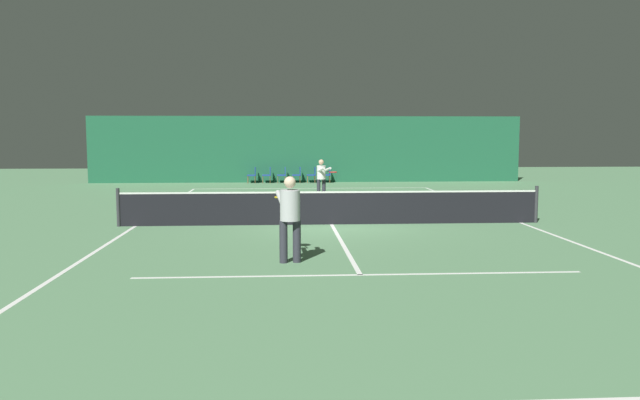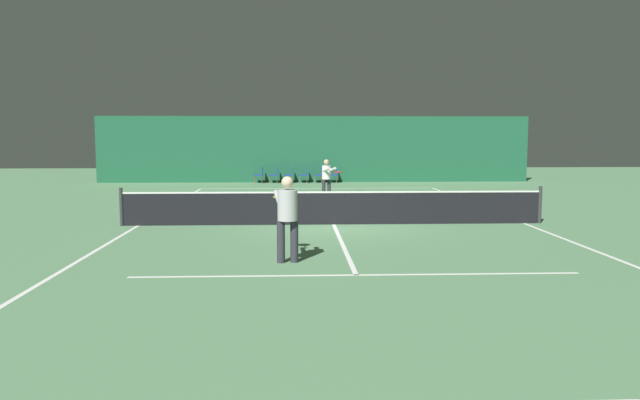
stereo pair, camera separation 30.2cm
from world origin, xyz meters
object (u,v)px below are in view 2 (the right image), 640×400
(courtside_chair_1, at_px, (275,174))
(tennis_net, at_px, (334,207))
(courtside_chair_5, at_px, (334,174))
(courtside_chair_0, at_px, (260,174))
(player_far, at_px, (327,176))
(courtside_chair_3, at_px, (305,174))
(courtside_chair_4, at_px, (320,174))
(player_near, at_px, (287,212))
(courtside_chair_2, at_px, (290,174))

(courtside_chair_1, bearing_deg, tennis_net, 7.88)
(courtside_chair_1, height_order, courtside_chair_5, same)
(courtside_chair_0, bearing_deg, tennis_net, 10.75)
(player_far, distance_m, courtside_chair_3, 7.90)
(tennis_net, relative_size, courtside_chair_5, 14.29)
(courtside_chair_1, relative_size, courtside_chair_4, 1.00)
(tennis_net, bearing_deg, courtside_chair_3, 92.04)
(tennis_net, relative_size, courtside_chair_1, 14.29)
(player_near, xyz_separation_m, courtside_chair_0, (-1.62, 20.37, -0.52))
(courtside_chair_0, bearing_deg, courtside_chair_4, 90.00)
(courtside_chair_0, height_order, courtside_chair_5, same)
(tennis_net, xyz_separation_m, courtside_chair_1, (-2.10, 15.20, -0.03))
(courtside_chair_4, bearing_deg, courtside_chair_5, 90.00)
(tennis_net, xyz_separation_m, courtside_chair_4, (0.24, 15.20, -0.03))
(tennis_net, distance_m, courtside_chair_5, 15.24)
(player_far, height_order, courtside_chair_0, player_far)
(courtside_chair_2, relative_size, courtside_chair_3, 1.00)
(player_far, relative_size, courtside_chair_2, 1.85)
(player_far, height_order, courtside_chair_1, player_far)
(courtside_chair_4, xyz_separation_m, courtside_chair_5, (0.78, 0.00, 0.00))
(courtside_chair_4, relative_size, courtside_chair_5, 1.00)
(courtside_chair_1, relative_size, courtside_chair_3, 1.00)
(courtside_chair_2, relative_size, courtside_chair_4, 1.00)
(tennis_net, distance_m, player_near, 5.34)
(player_near, xyz_separation_m, courtside_chair_4, (1.51, 20.37, -0.52))
(player_near, distance_m, courtside_chair_5, 20.51)
(courtside_chair_3, bearing_deg, courtside_chair_2, -90.00)
(courtside_chair_4, bearing_deg, courtside_chair_2, -90.00)
(tennis_net, distance_m, courtside_chair_4, 15.21)
(courtside_chair_0, xyz_separation_m, courtside_chair_2, (1.56, 0.00, 0.00))
(player_far, xyz_separation_m, courtside_chair_5, (0.82, 7.85, -0.42))
(player_far, xyz_separation_m, courtside_chair_3, (-0.75, 7.85, -0.42))
(player_far, relative_size, courtside_chair_1, 1.85)
(player_near, relative_size, courtside_chair_1, 2.06)
(courtside_chair_2, bearing_deg, courtside_chair_5, 90.00)
(courtside_chair_0, relative_size, courtside_chair_2, 1.00)
(tennis_net, relative_size, courtside_chair_2, 14.29)
(courtside_chair_0, distance_m, courtside_chair_4, 3.13)
(player_near, relative_size, courtside_chair_0, 2.06)
(player_near, height_order, courtside_chair_5, player_near)
(courtside_chair_2, xyz_separation_m, courtside_chair_3, (0.78, 0.00, 0.00))
(courtside_chair_2, bearing_deg, player_near, 0.16)
(courtside_chair_5, bearing_deg, courtside_chair_0, -90.00)
(courtside_chair_1, distance_m, courtside_chair_4, 2.35)
(player_far, distance_m, courtside_chair_1, 8.20)
(tennis_net, relative_size, courtside_chair_4, 14.29)
(player_near, relative_size, courtside_chair_5, 2.06)
(courtside_chair_0, relative_size, courtside_chair_5, 1.00)
(courtside_chair_2, height_order, courtside_chair_4, same)
(player_near, bearing_deg, courtside_chair_5, -15.17)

